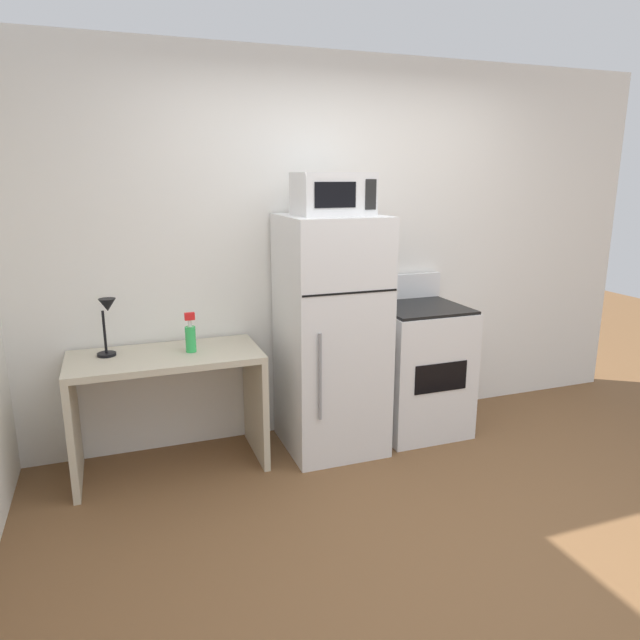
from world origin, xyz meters
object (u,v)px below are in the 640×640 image
(microwave, at_px, (333,194))
(refrigerator, at_px, (331,335))
(spray_bottle, at_px, (191,336))
(desk_lamp, at_px, (107,317))
(oven_range, at_px, (418,368))
(desk, at_px, (167,389))

(microwave, bearing_deg, refrigerator, 90.31)
(spray_bottle, bearing_deg, desk_lamp, 170.53)
(desk_lamp, bearing_deg, oven_range, -2.55)
(desk_lamp, bearing_deg, microwave, -5.79)
(spray_bottle, height_order, refrigerator, refrigerator)
(spray_bottle, relative_size, microwave, 0.54)
(desk_lamp, distance_m, refrigerator, 1.40)
(oven_range, bearing_deg, desk_lamp, 177.45)
(desk, distance_m, microwave, 1.58)
(refrigerator, distance_m, oven_range, 0.75)
(spray_bottle, height_order, microwave, microwave)
(spray_bottle, bearing_deg, desk, 177.87)
(desk, xyz_separation_m, desk_lamp, (-0.31, 0.07, 0.47))
(desk, relative_size, desk_lamp, 3.25)
(spray_bottle, bearing_deg, microwave, -3.86)
(refrigerator, bearing_deg, desk, 177.53)
(microwave, bearing_deg, desk_lamp, 174.21)
(microwave, relative_size, oven_range, 0.42)
(desk_lamp, bearing_deg, refrigerator, -4.91)
(microwave, height_order, oven_range, microwave)
(microwave, distance_m, oven_range, 1.41)
(desk_lamp, bearing_deg, desk, -13.09)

